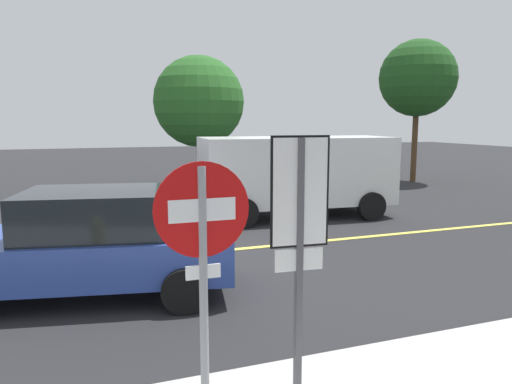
# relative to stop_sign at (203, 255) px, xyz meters

# --- Properties ---
(ground_plane) EXTENTS (80.00, 80.00, 0.00)m
(ground_plane) POSITION_rel_stop_sign_xyz_m (0.33, 5.56, -1.60)
(ground_plane) COLOR #262628
(lane_marking_centre) EXTENTS (28.00, 0.16, 0.01)m
(lane_marking_centre) POSITION_rel_stop_sign_xyz_m (3.33, 5.56, -1.59)
(lane_marking_centre) COLOR #E0D14C
(stop_sign) EXTENTS (0.76, 0.07, 2.34)m
(stop_sign) POSITION_rel_stop_sign_xyz_m (0.00, 0.00, 0.00)
(stop_sign) COLOR gray
(stop_sign) RESTS_ON ground_plane
(speed_limit_sign) EXTENTS (0.54, 0.07, 2.52)m
(speed_limit_sign) POSITION_rel_stop_sign_xyz_m (0.92, 0.19, 0.17)
(speed_limit_sign) COLOR #4C4C51
(speed_limit_sign) RESTS_ON ground_plane
(white_van) EXTENTS (5.34, 2.59, 2.20)m
(white_van) POSITION_rel_stop_sign_xyz_m (4.65, 8.29, -0.33)
(white_van) COLOR white
(white_van) RESTS_ON ground_plane
(car_blue_near_curb) EXTENTS (4.65, 2.68, 1.62)m
(car_blue_near_curb) POSITION_rel_stop_sign_xyz_m (-0.87, 3.85, -0.78)
(car_blue_near_curb) COLOR #2D479E
(car_blue_near_curb) RESTS_ON ground_plane
(tree_left_verge) EXTENTS (3.32, 3.32, 4.99)m
(tree_left_verge) POSITION_rel_stop_sign_xyz_m (3.19, 13.77, 1.73)
(tree_left_verge) COLOR #513823
(tree_left_verge) RESTS_ON ground_plane
(tree_centre_verge) EXTENTS (3.24, 3.24, 6.05)m
(tree_centre_verge) POSITION_rel_stop_sign_xyz_m (12.66, 13.56, 2.82)
(tree_centre_verge) COLOR #513823
(tree_centre_verge) RESTS_ON ground_plane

